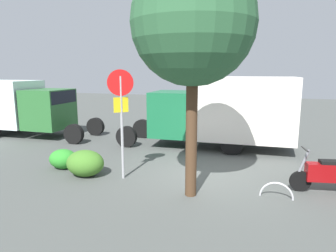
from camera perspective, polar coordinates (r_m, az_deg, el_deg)
name	(u,v)px	position (r m, az deg, el deg)	size (l,w,h in m)	color
ground_plane	(203,175)	(9.58, 6.63, -9.26)	(60.00, 60.00, 0.00)	#474A48
box_truck_near	(221,110)	(12.68, 10.17, 3.09)	(7.33, 2.47, 2.99)	black
box_truck_far	(14,104)	(17.11, -27.31, 3.67)	(7.61, 2.42, 2.75)	black
motorcycle	(327,174)	(9.11, 28.06, -8.05)	(1.80, 0.64, 1.20)	black
stop_sign	(121,107)	(8.85, -8.93, 3.59)	(0.71, 0.33, 3.27)	#9E9EA3
street_tree	(193,24)	(7.53, 4.79, 18.78)	(3.01, 3.01, 5.85)	#47301E
bike_rack_hoop	(276,198)	(8.40, 19.94, -12.75)	(0.85, 0.85, 0.05)	#B7B7BC
shrub_near_sign	(63,159)	(10.65, -19.38, -5.94)	(0.95, 0.78, 0.65)	#2B8428
shrub_mid_verge	(85,163)	(9.67, -15.52, -6.85)	(1.20, 0.98, 0.81)	#3E7125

